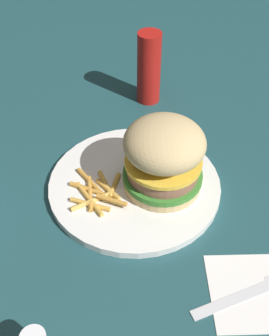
% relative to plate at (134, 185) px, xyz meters
% --- Properties ---
extents(ground_plane, '(1.60, 1.60, 0.00)m').
position_rel_plate_xyz_m(ground_plane, '(-0.02, 0.02, -0.01)').
color(ground_plane, '#1E474C').
extents(plate, '(0.26, 0.26, 0.01)m').
position_rel_plate_xyz_m(plate, '(0.00, 0.00, 0.00)').
color(plate, white).
rests_on(plate, ground_plane).
extents(sandwich, '(0.12, 0.12, 0.11)m').
position_rel_plate_xyz_m(sandwich, '(0.01, 0.04, 0.06)').
color(sandwich, tan).
rests_on(sandwich, plate).
extents(fries_pile, '(0.10, 0.09, 0.01)m').
position_rel_plate_xyz_m(fries_pile, '(0.02, -0.06, 0.01)').
color(fries_pile, gold).
rests_on(fries_pile, plate).
extents(napkin, '(0.11, 0.11, 0.00)m').
position_rel_plate_xyz_m(napkin, '(0.19, 0.14, -0.01)').
color(napkin, white).
rests_on(napkin, ground_plane).
extents(fork, '(0.07, 0.17, 0.00)m').
position_rel_plate_xyz_m(fork, '(0.19, 0.14, -0.00)').
color(fork, silver).
rests_on(fork, napkin).
extents(ketchup_bottle, '(0.04, 0.04, 0.14)m').
position_rel_plate_xyz_m(ketchup_bottle, '(-0.24, 0.04, 0.06)').
color(ketchup_bottle, '#B21914').
rests_on(ketchup_bottle, ground_plane).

